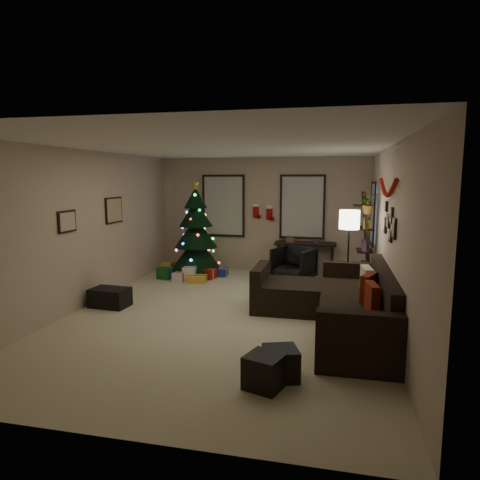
% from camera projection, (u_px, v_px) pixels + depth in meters
% --- Properties ---
extents(floor, '(7.00, 7.00, 0.00)m').
position_uv_depth(floor, '(226.00, 314.00, 7.02)').
color(floor, beige).
rests_on(floor, ground).
extents(ceiling, '(7.00, 7.00, 0.00)m').
position_uv_depth(ceiling, '(225.00, 147.00, 6.63)').
color(ceiling, white).
rests_on(ceiling, floor).
extents(wall_back, '(5.00, 0.00, 5.00)m').
position_uv_depth(wall_back, '(262.00, 215.00, 10.21)').
color(wall_back, '#C2AC94').
rests_on(wall_back, floor).
extents(wall_front, '(5.00, 0.00, 5.00)m').
position_uv_depth(wall_front, '(118.00, 286.00, 3.45)').
color(wall_front, '#C2AC94').
rests_on(wall_front, floor).
extents(wall_left, '(0.00, 7.00, 7.00)m').
position_uv_depth(wall_left, '(86.00, 229.00, 7.37)').
color(wall_left, '#C2AC94').
rests_on(wall_left, floor).
extents(wall_right, '(0.00, 7.00, 7.00)m').
position_uv_depth(wall_right, '(390.00, 237.00, 6.29)').
color(wall_right, '#C2AC94').
rests_on(wall_right, floor).
extents(window_back_left, '(1.05, 0.06, 1.50)m').
position_uv_depth(window_back_left, '(224.00, 206.00, 10.36)').
color(window_back_left, '#728CB2').
rests_on(window_back_left, wall_back).
extents(window_back_right, '(1.05, 0.06, 1.50)m').
position_uv_depth(window_back_right, '(302.00, 207.00, 9.95)').
color(window_back_right, '#728CB2').
rests_on(window_back_right, wall_back).
extents(window_right_wall, '(0.06, 0.90, 1.30)m').
position_uv_depth(window_right_wall, '(373.00, 213.00, 8.74)').
color(window_right_wall, '#728CB2').
rests_on(window_right_wall, wall_right).
extents(christmas_tree, '(1.18, 1.18, 2.20)m').
position_uv_depth(christmas_tree, '(196.00, 236.00, 9.75)').
color(christmas_tree, black).
rests_on(christmas_tree, floor).
extents(presents, '(1.50, 1.01, 0.30)m').
position_uv_depth(presents, '(190.00, 274.00, 9.47)').
color(presents, gold).
rests_on(presents, floor).
extents(sofa, '(2.14, 3.09, 0.93)m').
position_uv_depth(sofa, '(339.00, 306.00, 6.44)').
color(sofa, black).
rests_on(sofa, floor).
extents(pillow_red_a, '(0.17, 0.43, 0.42)m').
position_uv_depth(pillow_red_a, '(372.00, 299.00, 5.60)').
color(pillow_red_a, maroon).
rests_on(pillow_red_a, sofa).
extents(pillow_red_b, '(0.29, 0.47, 0.46)m').
position_uv_depth(pillow_red_b, '(369.00, 289.00, 6.11)').
color(pillow_red_b, maroon).
rests_on(pillow_red_b, sofa).
extents(pillow_cream, '(0.18, 0.46, 0.45)m').
position_uv_depth(pillow_cream, '(366.00, 281.00, 6.61)').
color(pillow_cream, beige).
rests_on(pillow_cream, sofa).
extents(ottoman_near, '(0.48, 0.48, 0.36)m').
position_uv_depth(ottoman_near, '(265.00, 371.00, 4.54)').
color(ottoman_near, black).
rests_on(ottoman_near, floor).
extents(ottoman_far, '(0.47, 0.47, 0.35)m').
position_uv_depth(ottoman_far, '(281.00, 363.00, 4.74)').
color(ottoman_far, black).
rests_on(ottoman_far, floor).
extents(desk, '(1.39, 0.50, 0.75)m').
position_uv_depth(desk, '(305.00, 246.00, 9.81)').
color(desk, black).
rests_on(desk, floor).
extents(desk_chair, '(0.92, 0.90, 0.74)m').
position_uv_depth(desk_chair, '(294.00, 264.00, 9.27)').
color(desk_chair, black).
rests_on(desk_chair, floor).
extents(bookshelf, '(0.30, 0.57, 1.96)m').
position_uv_depth(bookshelf, '(366.00, 244.00, 8.29)').
color(bookshelf, black).
rests_on(bookshelf, floor).
extents(potted_plant, '(0.55, 0.51, 0.49)m').
position_uv_depth(potted_plant, '(369.00, 201.00, 7.77)').
color(potted_plant, '#4C4C4C').
rests_on(potted_plant, bookshelf).
extents(floor_lamp, '(0.35, 0.35, 1.66)m').
position_uv_depth(floor_lamp, '(349.00, 226.00, 7.46)').
color(floor_lamp, black).
rests_on(floor_lamp, floor).
extents(art_map, '(0.04, 0.60, 0.50)m').
position_uv_depth(art_map, '(114.00, 210.00, 8.24)').
color(art_map, black).
rests_on(art_map, wall_left).
extents(art_abstract, '(0.04, 0.45, 0.35)m').
position_uv_depth(art_abstract, '(67.00, 221.00, 6.81)').
color(art_abstract, black).
rests_on(art_abstract, wall_left).
extents(gallery, '(0.03, 1.25, 0.54)m').
position_uv_depth(gallery, '(390.00, 223.00, 6.19)').
color(gallery, black).
rests_on(gallery, wall_right).
extents(garland, '(0.08, 1.90, 0.30)m').
position_uv_depth(garland, '(387.00, 187.00, 6.35)').
color(garland, '#A5140C').
rests_on(garland, wall_right).
extents(stocking_left, '(0.20, 0.05, 0.36)m').
position_uv_depth(stocking_left, '(256.00, 210.00, 10.20)').
color(stocking_left, '#990F0C').
rests_on(stocking_left, wall_back).
extents(stocking_right, '(0.20, 0.05, 0.36)m').
position_uv_depth(stocking_right, '(270.00, 212.00, 10.10)').
color(stocking_right, '#990F0C').
rests_on(stocking_right, wall_back).
extents(storage_bin, '(0.67, 0.47, 0.32)m').
position_uv_depth(storage_bin, '(110.00, 297.00, 7.41)').
color(storage_bin, black).
rests_on(storage_bin, floor).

